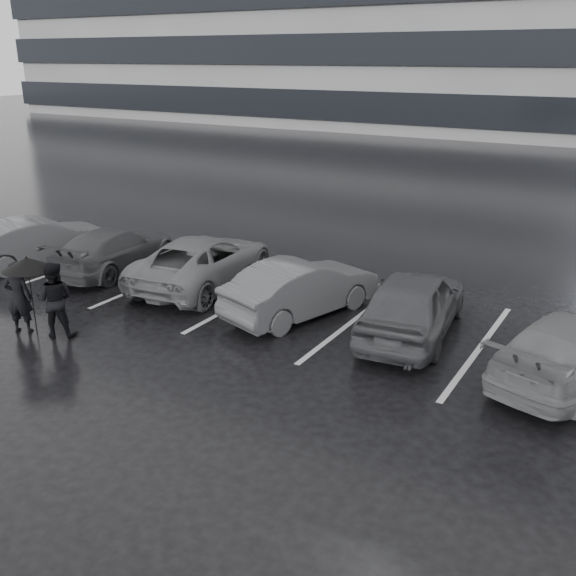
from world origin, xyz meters
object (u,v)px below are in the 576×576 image
Objects in this scene: car_west_b at (203,261)px; pedestrian_left at (19,297)px; car_main at (413,303)px; car_west_a at (302,288)px; car_west_c at (115,250)px; pedestrian_right at (55,300)px; car_west_d at (39,241)px; car_east at (575,349)px.

pedestrian_left reaches higher than car_west_b.
car_main reaches higher than car_west_a.
car_west_a is 5.94m from car_west_c.
car_west_b is 1.13× the size of car_west_c.
pedestrian_right is at bearing 170.59° from pedestrian_left.
car_west_d is (-5.07, -0.93, 0.01)m from car_west_b.
car_main is at bearing -178.34° from pedestrian_right.
car_west_b reaches higher than car_east.
pedestrian_left is (1.32, -4.04, 0.19)m from car_west_c.
car_main is at bearing 7.66° from car_east.
car_west_a is 5.28m from pedestrian_right.
car_east is at bearing 168.51° from car_west_b.
car_west_b is 2.79m from car_west_c.
car_west_c is at bearing 16.13° from car_west_a.
pedestrian_right reaches higher than car_west_d.
car_main is 1.04× the size of car_west_d.
car_west_b is 2.94× the size of pedestrian_left.
car_west_d is (-8.22, -0.48, 0.01)m from car_west_a.
car_west_c is 11.70m from car_east.
pedestrian_left reaches higher than car_west_c.
car_west_d is at bearing 8.79° from car_west_c.
pedestrian_left is (-1.46, -4.36, 0.14)m from car_west_b.
car_west_d is (-10.77, -0.70, -0.05)m from car_main.
car_main is 0.98× the size of car_east.
car_west_c is (-5.93, 0.13, -0.05)m from car_west_a.
car_west_b is 1.16× the size of car_west_d.
car_west_c is (-2.78, -0.32, -0.05)m from car_west_b.
car_main is at bearing 170.51° from car_west_b.
car_west_d is at bearing 16.54° from car_east.
car_main is 5.71m from car_west_b.
pedestrian_right is (-0.63, -4.11, 0.17)m from car_west_b.
pedestrian_left is (-7.16, -4.13, 0.08)m from car_main.
car_main is 1.01× the size of car_west_c.
pedestrian_right reaches higher than car_east.
pedestrian_left is (-4.62, -3.91, 0.14)m from car_west_a.
car_main reaches higher than car_west_b.
car_main is 2.55m from car_west_a.
car_west_d reaches higher than car_west_a.
car_west_d is (-2.29, -0.61, 0.06)m from car_west_c.
car_west_b is 8.94m from car_east.
pedestrian_right reaches higher than car_main.
car_main is 8.48m from car_west_c.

